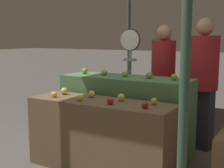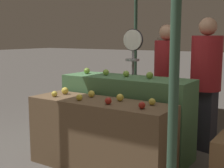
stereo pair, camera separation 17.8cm
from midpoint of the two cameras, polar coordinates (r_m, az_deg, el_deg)
The scene contains 19 objects.
display_counter_front at distance 3.61m, azimuth -0.82°, elevation -9.39°, with size 1.71×0.55×0.81m, color brown.
display_counter_back at distance 4.08m, azimuth 3.90°, elevation -5.82°, with size 1.71×0.55×1.02m, color #4C7A4C.
apple_front_0 at distance 3.78m, azimuth -9.16°, elevation -1.80°, with size 0.07×0.07×0.07m, color yellow.
apple_front_1 at distance 3.52m, azimuth -4.55°, elevation -2.47°, with size 0.07×0.07×0.07m, color gold.
apple_front_2 at distance 3.31m, azimuth 0.85°, elevation -3.12°, with size 0.07×0.07×0.07m, color #AD281E.
apple_front_3 at distance 3.13m, azimuth 7.12°, elevation -3.90°, with size 0.07×0.07×0.07m, color #AD281E.
apple_front_4 at distance 3.93m, azimuth -7.31°, elevation -1.23°, with size 0.09×0.09×0.09m, color yellow.
apple_front_5 at distance 3.71m, azimuth -2.42°, elevation -1.81°, with size 0.08×0.08×0.08m, color yellow.
apple_front_6 at distance 3.49m, azimuth 2.93°, elevation -2.48°, with size 0.08×0.08×0.08m, color yellow.
apple_front_7 at distance 3.31m, azimuth 8.88°, elevation -3.23°, with size 0.07×0.07×0.07m, color gold.
apple_back_0 at distance 4.32m, azimuth -3.44°, elevation 2.42°, with size 0.08×0.08×0.08m, color #7AA338.
apple_back_1 at distance 4.14m, azimuth 0.11°, elevation 2.14°, with size 0.08×0.08×0.08m, color #84AD3D.
apple_back_2 at distance 3.98m, azimuth 3.88°, elevation 1.87°, with size 0.08×0.08×0.08m, color #84AD3D.
apple_back_3 at distance 3.83m, azimuth 8.24°, elevation 1.57°, with size 0.09×0.09×0.09m, color #7AA338.
apple_back_4 at distance 3.72m, azimuth 12.68°, elevation 1.17°, with size 0.08×0.08×0.08m, color #84AD3D.
produce_scale at distance 4.53m, azimuth 4.93°, elevation 4.59°, with size 0.31×0.20×1.64m.
person_vendor_at_scale at distance 4.56m, azimuth 10.97°, elevation 1.65°, with size 0.39×0.39×1.70m.
person_customer_left at distance 4.32m, azimuth 17.92°, elevation 1.47°, with size 0.48×0.48×1.77m.
person_customer_right at distance 5.25m, azimuth 10.72°, elevation 2.92°, with size 0.39×0.39×1.73m.
Camera 2 is at (1.99, -2.81, 1.52)m, focal length 50.00 mm.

